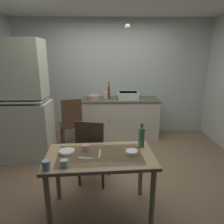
{
  "coord_description": "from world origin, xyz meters",
  "views": [
    {
      "loc": [
        -0.11,
        -2.92,
        1.76
      ],
      "look_at": [
        -0.05,
        0.02,
        0.95
      ],
      "focal_mm": 32.37,
      "sensor_mm": 36.0,
      "label": 1
    }
  ],
  "objects": [
    {
      "name": "chair_by_counter",
      "position": [
        -0.82,
        0.82,
        0.52
      ],
      "size": [
        0.52,
        0.52,
        1.0
      ],
      "color": "#4C3522",
      "rests_on": "ground"
    },
    {
      "name": "stoneware_crock",
      "position": [
        -0.16,
        1.39,
        0.94
      ],
      "size": [
        0.1,
        0.1,
        0.15
      ],
      "primitive_type": "cylinder",
      "color": "beige",
      "rests_on": "counter_cabinet"
    },
    {
      "name": "ground_plane",
      "position": [
        0.0,
        0.0,
        0.0
      ],
      "size": [
        5.34,
        5.34,
        0.0
      ],
      "primitive_type": "plane",
      "color": "#84684E"
    },
    {
      "name": "wall_back",
      "position": [
        0.0,
        1.77,
        1.28
      ],
      "size": [
        4.44,
        0.1,
        2.57
      ],
      "primitive_type": "cube",
      "color": "silver",
      "rests_on": "ground"
    },
    {
      "name": "sink_basin",
      "position": [
        0.34,
        1.4,
        0.94
      ],
      "size": [
        0.44,
        0.34,
        0.15
      ],
      "color": "white",
      "rests_on": "counter_cabinet"
    },
    {
      "name": "chair_far_side",
      "position": [
        -0.32,
        -0.38,
        0.51
      ],
      "size": [
        0.48,
        0.48,
        0.96
      ],
      "color": "#473023",
      "rests_on": "ground"
    },
    {
      "name": "glass_bottle",
      "position": [
        0.28,
        -0.74,
        0.86
      ],
      "size": [
        0.07,
        0.07,
        0.3
      ],
      "color": "#4C7F56",
      "rests_on": "dining_table"
    },
    {
      "name": "teaspoon_near_bowl",
      "position": [
        -0.34,
        -1.01,
        0.74
      ],
      "size": [
        0.16,
        0.05,
        0.0
      ],
      "primitive_type": "cube",
      "rotation": [
        0.0,
        0.0,
        2.98
      ],
      "color": "beige",
      "rests_on": "dining_table"
    },
    {
      "name": "table_knife",
      "position": [
        -0.2,
        -0.91,
        0.74
      ],
      "size": [
        0.03,
        0.22,
        0.0
      ],
      "primitive_type": "cube",
      "rotation": [
        0.0,
        0.0,
        4.67
      ],
      "color": "silver",
      "rests_on": "dining_table"
    },
    {
      "name": "soup_bowl_small",
      "position": [
        0.15,
        -0.92,
        0.75
      ],
      "size": [
        0.13,
        0.13,
        0.04
      ],
      "primitive_type": "cylinder",
      "color": "white",
      "rests_on": "dining_table"
    },
    {
      "name": "hutch_cabinet",
      "position": [
        -1.63,
        0.42,
        0.95
      ],
      "size": [
        1.05,
        0.56,
        2.04
      ],
      "color": "beige",
      "rests_on": "ground"
    },
    {
      "name": "pendant_bulb",
      "position": [
        0.2,
        0.35,
        2.2
      ],
      "size": [
        0.08,
        0.08,
        0.08
      ],
      "primitive_type": "sphere",
      "color": "#F9EFCC"
    },
    {
      "name": "serving_bowl_wide",
      "position": [
        -0.56,
        -0.89,
        0.75
      ],
      "size": [
        0.17,
        0.17,
        0.03
      ],
      "primitive_type": "cylinder",
      "color": "white",
      "rests_on": "dining_table"
    },
    {
      "name": "counter_cabinet",
      "position": [
        0.16,
        1.4,
        0.43
      ],
      "size": [
        1.67,
        0.64,
        0.87
      ],
      "color": "beige",
      "rests_on": "ground"
    },
    {
      "name": "dining_table",
      "position": [
        -0.2,
        -0.94,
        0.63
      ],
      "size": [
        1.21,
        0.73,
        0.73
      ],
      "color": "tan",
      "rests_on": "ground"
    },
    {
      "name": "hand_pump",
      "position": [
        -0.08,
        1.45,
        1.04
      ],
      "size": [
        0.05,
        0.27,
        0.39
      ],
      "color": "maroon",
      "rests_on": "counter_cabinet"
    },
    {
      "name": "teacup_cream",
      "position": [
        -0.36,
        -0.82,
        0.77
      ],
      "size": [
        0.08,
        0.08,
        0.07
      ],
      "primitive_type": "cylinder",
      "color": "tan",
      "rests_on": "dining_table"
    },
    {
      "name": "mixing_bowl_counter",
      "position": [
        -0.41,
        1.35,
        0.91
      ],
      "size": [
        0.25,
        0.25,
        0.09
      ],
      "primitive_type": "cylinder",
      "color": "tan",
      "rests_on": "counter_cabinet"
    },
    {
      "name": "teacup_mint",
      "position": [
        -0.69,
        -1.22,
        0.78
      ],
      "size": [
        0.08,
        0.08,
        0.09
      ],
      "primitive_type": "cylinder",
      "color": "#9EB2C6",
      "rests_on": "dining_table"
    },
    {
      "name": "mug_dark",
      "position": [
        -0.53,
        -1.17,
        0.77
      ],
      "size": [
        0.08,
        0.08,
        0.07
      ],
      "primitive_type": "cylinder",
      "color": "#ADD1C1",
      "rests_on": "dining_table"
    }
  ]
}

